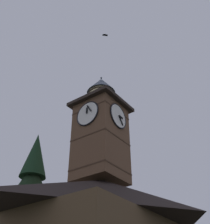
% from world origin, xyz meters
% --- Properties ---
extents(clock_tower, '(3.74, 3.74, 9.13)m').
position_xyz_m(clock_tower, '(-1.02, -0.74, 12.22)').
color(clock_tower, brown).
rests_on(clock_tower, building_main).
extents(flying_bird_high, '(0.45, 0.45, 0.13)m').
position_xyz_m(flying_bird_high, '(-0.97, -0.31, 22.12)').
color(flying_bird_high, black).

